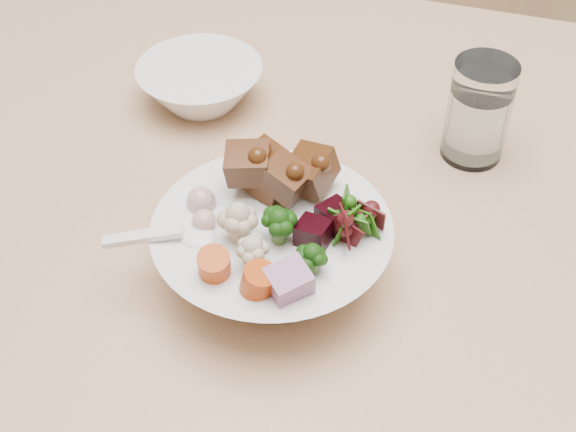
{
  "coord_description": "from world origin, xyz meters",
  "views": [
    {
      "loc": [
        -0.03,
        -0.64,
        1.21
      ],
      "look_at": [
        -0.13,
        -0.19,
        0.77
      ],
      "focal_mm": 50.0,
      "sensor_mm": 36.0,
      "label": 1
    }
  ],
  "objects_px": {
    "water_glass": "(478,115)",
    "side_bowl": "(201,85)",
    "dining_table": "(524,319)",
    "chair_far": "(398,41)",
    "food_bowl": "(274,247)"
  },
  "relations": [
    {
      "from": "chair_far",
      "to": "side_bowl",
      "type": "distance_m",
      "value": 0.63
    },
    {
      "from": "chair_far",
      "to": "water_glass",
      "type": "height_order",
      "value": "chair_far"
    },
    {
      "from": "dining_table",
      "to": "food_bowl",
      "type": "distance_m",
      "value": 0.25
    },
    {
      "from": "dining_table",
      "to": "side_bowl",
      "type": "bearing_deg",
      "value": 159.68
    },
    {
      "from": "dining_table",
      "to": "side_bowl",
      "type": "distance_m",
      "value": 0.4
    },
    {
      "from": "food_bowl",
      "to": "water_glass",
      "type": "relative_size",
      "value": 1.9
    },
    {
      "from": "dining_table",
      "to": "chair_far",
      "type": "relative_size",
      "value": 1.88
    },
    {
      "from": "food_bowl",
      "to": "water_glass",
      "type": "bearing_deg",
      "value": 51.66
    },
    {
      "from": "water_glass",
      "to": "side_bowl",
      "type": "distance_m",
      "value": 0.29
    },
    {
      "from": "side_bowl",
      "to": "water_glass",
      "type": "bearing_deg",
      "value": -5.68
    },
    {
      "from": "dining_table",
      "to": "food_bowl",
      "type": "height_order",
      "value": "food_bowl"
    },
    {
      "from": "dining_table",
      "to": "chair_far",
      "type": "distance_m",
      "value": 0.75
    },
    {
      "from": "chair_far",
      "to": "side_bowl",
      "type": "height_order",
      "value": "chair_far"
    },
    {
      "from": "food_bowl",
      "to": "chair_far",
      "type": "bearing_deg",
      "value": 86.59
    },
    {
      "from": "chair_far",
      "to": "water_glass",
      "type": "distance_m",
      "value": 0.65
    }
  ]
}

